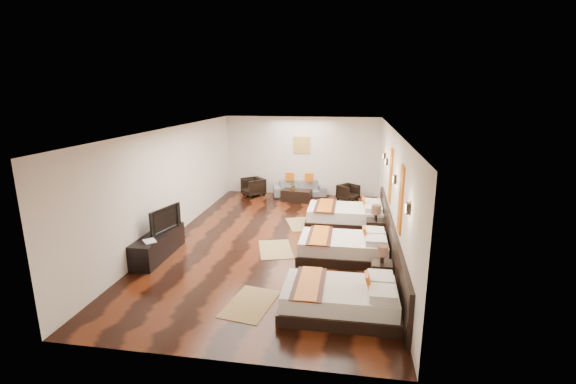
% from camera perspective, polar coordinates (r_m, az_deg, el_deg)
% --- Properties ---
extents(floor, '(5.50, 9.50, 0.01)m').
position_cam_1_polar(floor, '(10.28, -1.49, -6.82)').
color(floor, black).
rests_on(floor, ground).
extents(ceiling, '(5.50, 9.50, 0.01)m').
position_cam_1_polar(ceiling, '(9.63, -1.60, 8.92)').
color(ceiling, white).
rests_on(ceiling, floor).
extents(back_wall, '(5.50, 0.01, 2.80)m').
position_cam_1_polar(back_wall, '(14.47, 1.95, 5.12)').
color(back_wall, silver).
rests_on(back_wall, floor).
extents(left_wall, '(0.01, 9.50, 2.80)m').
position_cam_1_polar(left_wall, '(10.71, -16.17, 1.31)').
color(left_wall, silver).
rests_on(left_wall, floor).
extents(right_wall, '(0.01, 9.50, 2.80)m').
position_cam_1_polar(right_wall, '(9.75, 14.56, 0.17)').
color(right_wall, silver).
rests_on(right_wall, floor).
extents(headboard_panel, '(0.08, 6.60, 0.90)m').
position_cam_1_polar(headboard_panel, '(9.26, 14.38, -6.73)').
color(headboard_panel, black).
rests_on(headboard_panel, floor).
extents(bed_near, '(1.99, 1.25, 0.76)m').
position_cam_1_polar(bed_near, '(7.10, 7.52, -14.83)').
color(bed_near, black).
rests_on(bed_near, floor).
extents(bed_mid, '(2.01, 1.27, 0.77)m').
position_cam_1_polar(bed_mid, '(9.21, 8.00, -7.78)').
color(bed_mid, black).
rests_on(bed_mid, floor).
extents(bed_far, '(2.16, 1.36, 0.82)m').
position_cam_1_polar(bed_far, '(11.38, 8.29, -3.35)').
color(bed_far, black).
rests_on(bed_far, floor).
extents(nightstand_a, '(0.40, 0.40, 0.78)m').
position_cam_1_polar(nightstand_a, '(8.20, 13.14, -10.79)').
color(nightstand_a, black).
rests_on(nightstand_a, floor).
extents(nightstand_b, '(0.45, 0.45, 0.89)m').
position_cam_1_polar(nightstand_b, '(10.49, 12.30, -4.91)').
color(nightstand_b, black).
rests_on(nightstand_b, floor).
extents(jute_mat_near, '(0.94, 1.31, 0.01)m').
position_cam_1_polar(jute_mat_near, '(7.44, -5.38, -15.53)').
color(jute_mat_near, '#987F4D').
rests_on(jute_mat_near, floor).
extents(jute_mat_mid, '(1.05, 1.36, 0.01)m').
position_cam_1_polar(jute_mat_mid, '(9.69, -1.79, -8.14)').
color(jute_mat_mid, '#987F4D').
rests_on(jute_mat_mid, floor).
extents(jute_mat_far, '(1.10, 1.38, 0.01)m').
position_cam_1_polar(jute_mat_far, '(11.44, 1.96, -4.56)').
color(jute_mat_far, '#987F4D').
rests_on(jute_mat_far, floor).
extents(tv_console, '(0.50, 1.80, 0.55)m').
position_cam_1_polar(tv_console, '(9.68, -17.96, -7.16)').
color(tv_console, black).
rests_on(tv_console, floor).
extents(tv, '(0.37, 1.01, 0.58)m').
position_cam_1_polar(tv, '(9.63, -17.46, -3.68)').
color(tv, black).
rests_on(tv, tv_console).
extents(book, '(0.39, 0.40, 0.03)m').
position_cam_1_polar(book, '(9.09, -19.79, -6.77)').
color(book, black).
rests_on(book, tv_console).
extents(figurine, '(0.35, 0.35, 0.31)m').
position_cam_1_polar(figurine, '(10.19, -16.21, -3.39)').
color(figurine, brown).
rests_on(figurine, tv_console).
extents(sofa, '(1.96, 1.14, 0.54)m').
position_cam_1_polar(sofa, '(14.41, 1.63, 0.50)').
color(sofa, slate).
rests_on(sofa, floor).
extents(armchair_left, '(0.99, 0.99, 0.65)m').
position_cam_1_polar(armchair_left, '(14.50, -4.96, 0.76)').
color(armchair_left, black).
rests_on(armchair_left, floor).
extents(armchair_right, '(0.85, 0.85, 0.56)m').
position_cam_1_polar(armchair_right, '(13.97, 8.55, -0.05)').
color(armchair_right, black).
rests_on(armchair_right, floor).
extents(coffee_table, '(1.06, 0.64, 0.40)m').
position_cam_1_polar(coffee_table, '(13.72, 1.23, -0.50)').
color(coffee_table, black).
rests_on(coffee_table, floor).
extents(table_plant, '(0.29, 0.26, 0.27)m').
position_cam_1_polar(table_plant, '(13.71, 0.78, 0.93)').
color(table_plant, '#20571D').
rests_on(table_plant, coffee_table).
extents(orange_panel_a, '(0.04, 0.40, 1.30)m').
position_cam_1_polar(orange_panel_a, '(7.84, 15.75, -1.04)').
color(orange_panel_a, '#D86014').
rests_on(orange_panel_a, right_wall).
extents(orange_panel_b, '(0.04, 0.40, 1.30)m').
position_cam_1_polar(orange_panel_b, '(9.97, 14.40, 2.26)').
color(orange_panel_b, '#D86014').
rests_on(orange_panel_b, right_wall).
extents(sconce_near, '(0.07, 0.12, 0.18)m').
position_cam_1_polar(sconce_near, '(6.75, 16.63, -2.23)').
color(sconce_near, black).
rests_on(sconce_near, right_wall).
extents(sconce_mid, '(0.07, 0.12, 0.18)m').
position_cam_1_polar(sconce_mid, '(8.87, 14.90, 1.76)').
color(sconce_mid, black).
rests_on(sconce_mid, right_wall).
extents(sconce_far, '(0.07, 0.12, 0.18)m').
position_cam_1_polar(sconce_far, '(11.02, 13.84, 4.20)').
color(sconce_far, black).
rests_on(sconce_far, right_wall).
extents(sconce_lounge, '(0.07, 0.12, 0.18)m').
position_cam_1_polar(sconce_lounge, '(11.90, 13.51, 4.95)').
color(sconce_lounge, black).
rests_on(sconce_lounge, right_wall).
extents(gold_artwork, '(0.60, 0.04, 0.60)m').
position_cam_1_polar(gold_artwork, '(14.39, 1.95, 6.68)').
color(gold_artwork, '#AD873F').
rests_on(gold_artwork, back_wall).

